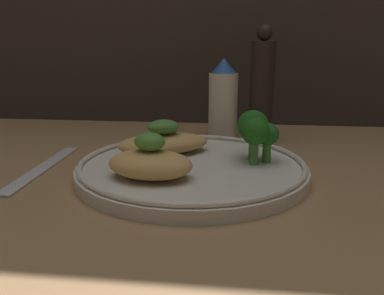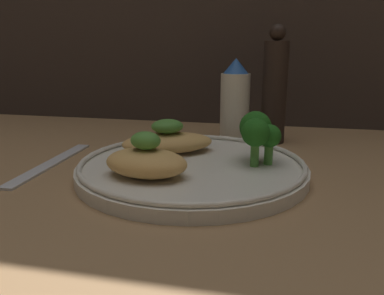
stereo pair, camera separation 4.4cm
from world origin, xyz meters
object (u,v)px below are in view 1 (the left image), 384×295
plate (192,167)px  sauce_bottle (223,101)px  pepper_grinder (262,89)px  broccoli_bunch (256,130)px

plate → sauce_bottle: 19.93cm
sauce_bottle → pepper_grinder: bearing=-0.0°
broccoli_bunch → pepper_grinder: bearing=84.8°
plate → broccoli_bunch: bearing=14.8°
sauce_bottle → pepper_grinder: size_ratio=0.72×
broccoli_bunch → sauce_bottle: (-4.63, 16.97, 1.14)cm
plate → broccoli_bunch: 8.89cm
broccoli_bunch → sauce_bottle: 17.62cm
sauce_bottle → pepper_grinder: pepper_grinder is taller
broccoli_bunch → sauce_bottle: bearing=105.2°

